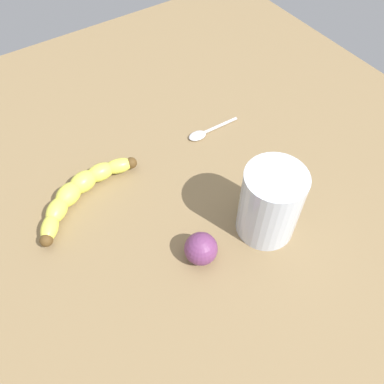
% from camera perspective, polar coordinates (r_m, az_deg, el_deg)
% --- Properties ---
extents(wooden_tabletop, '(1.20, 1.20, 0.03)m').
position_cam_1_polar(wooden_tabletop, '(0.68, -3.20, -3.28)').
color(wooden_tabletop, olive).
rests_on(wooden_tabletop, ground).
extents(banana, '(0.21, 0.11, 0.04)m').
position_cam_1_polar(banana, '(0.70, -15.76, 0.14)').
color(banana, '#DCDD4B').
rests_on(banana, wooden_tabletop).
extents(smoothie_glass, '(0.09, 0.09, 0.13)m').
position_cam_1_polar(smoothie_glass, '(0.61, 11.13, -1.73)').
color(smoothie_glass, silver).
rests_on(smoothie_glass, wooden_tabletop).
extents(plum_fruit, '(0.05, 0.05, 0.05)m').
position_cam_1_polar(plum_fruit, '(0.60, 1.29, -8.15)').
color(plum_fruit, '#6B3360').
rests_on(plum_fruit, wooden_tabletop).
extents(teaspoon, '(0.11, 0.02, 0.01)m').
position_cam_1_polar(teaspoon, '(0.78, 1.20, 8.28)').
color(teaspoon, silver).
rests_on(teaspoon, wooden_tabletop).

